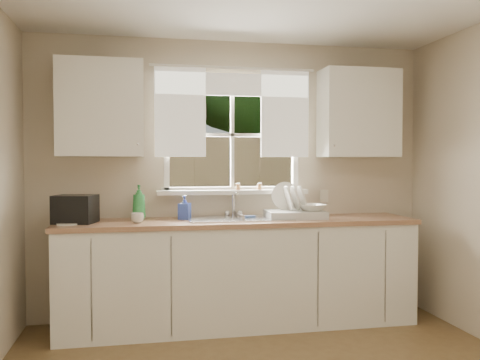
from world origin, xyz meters
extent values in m
cube|color=beige|center=(0.00, 2.00, 0.57)|extent=(3.60, 0.02, 1.15)
cube|color=beige|center=(0.00, 2.00, 2.33)|extent=(3.60, 0.02, 0.35)
cube|color=beige|center=(-1.20, 2.00, 1.65)|extent=(1.20, 0.02, 1.00)
cube|color=beige|center=(1.20, 2.00, 1.65)|extent=(1.20, 0.02, 1.00)
cube|color=white|center=(0.00, 2.02, 1.15)|extent=(1.30, 0.06, 0.05)
cube|color=white|center=(0.00, 2.02, 2.15)|extent=(1.30, 0.06, 0.05)
cube|color=white|center=(-0.60, 2.02, 1.65)|extent=(0.05, 0.06, 1.05)
cube|color=white|center=(0.60, 2.02, 1.65)|extent=(0.05, 0.06, 1.05)
cube|color=white|center=(0.00, 2.02, 1.65)|extent=(0.03, 0.04, 1.00)
cube|color=white|center=(0.00, 2.02, 1.65)|extent=(1.20, 0.04, 0.03)
cube|color=white|center=(0.00, 1.96, 1.13)|extent=(1.38, 0.14, 0.04)
cylinder|color=white|center=(0.00, 1.94, 2.25)|extent=(1.50, 0.02, 0.02)
cube|color=white|center=(-0.48, 1.95, 1.85)|extent=(0.45, 0.02, 0.80)
cube|color=white|center=(0.48, 1.95, 1.85)|extent=(0.45, 0.02, 0.80)
cube|color=white|center=(0.00, 1.95, 2.10)|extent=(1.40, 0.02, 0.20)
cube|color=white|center=(0.00, 1.68, 0.43)|extent=(3.00, 0.62, 0.87)
cube|color=#9E6F4F|center=(0.00, 1.68, 0.89)|extent=(3.04, 0.65, 0.04)
cube|color=white|center=(-1.15, 1.82, 1.85)|extent=(0.70, 0.33, 0.80)
cube|color=white|center=(1.15, 1.82, 1.85)|extent=(0.70, 0.33, 0.80)
cube|color=beige|center=(0.88, 1.99, 1.08)|extent=(0.08, 0.01, 0.12)
cylinder|color=brown|center=(0.04, 1.94, 1.18)|extent=(0.04, 0.04, 0.06)
cylinder|color=brown|center=(0.24, 1.94, 1.18)|extent=(0.04, 0.04, 0.06)
cube|color=#335421|center=(0.00, 7.00, -0.02)|extent=(20.00, 10.00, 0.02)
cube|color=#947552|center=(0.00, 5.00, 0.90)|extent=(8.00, 0.10, 1.80)
cube|color=maroon|center=(-1.20, 8.50, 1.10)|extent=(3.00, 3.00, 2.20)
cube|color=black|center=(-1.20, 8.50, 2.35)|extent=(3.20, 3.20, 0.30)
cylinder|color=#423021|center=(1.40, 8.00, 1.60)|extent=(0.36, 0.36, 3.20)
sphere|color=#214716|center=(1.40, 8.00, 4.00)|extent=(4.00, 4.00, 4.00)
sphere|color=#214716|center=(0.30, 9.50, 4.50)|extent=(3.20, 3.20, 3.20)
cube|color=#B7B7BC|center=(0.00, 1.71, 0.83)|extent=(0.84, 0.46, 0.18)
cube|color=#B7B7BC|center=(0.00, 1.71, 0.92)|extent=(0.88, 0.50, 0.01)
cube|color=#B7B7BC|center=(0.00, 1.71, 0.89)|extent=(0.02, 0.41, 0.14)
cylinder|color=silver|center=(0.00, 1.96, 1.02)|extent=(0.03, 0.03, 0.22)
cylinder|color=silver|center=(0.00, 1.88, 1.13)|extent=(0.02, 0.18, 0.02)
sphere|color=silver|center=(-0.06, 1.96, 0.94)|extent=(0.05, 0.05, 0.05)
sphere|color=silver|center=(0.06, 1.96, 0.94)|extent=(0.05, 0.05, 0.05)
cube|color=silver|center=(0.50, 1.69, 0.94)|extent=(0.52, 0.41, 0.07)
cylinder|color=white|center=(0.45, 1.81, 1.10)|extent=(0.26, 0.09, 0.25)
cylinder|color=white|center=(0.44, 1.69, 1.09)|extent=(0.08, 0.22, 0.22)
cylinder|color=white|center=(0.50, 1.69, 1.09)|extent=(0.08, 0.22, 0.22)
cylinder|color=white|center=(0.56, 1.68, 1.09)|extent=(0.08, 0.22, 0.22)
imported|color=white|center=(0.64, 1.64, 1.01)|extent=(0.29, 0.29, 0.06)
imported|color=#2E8E43|center=(-0.84, 1.85, 1.06)|extent=(0.13, 0.13, 0.30)
imported|color=#2E46AE|center=(-0.46, 1.78, 1.01)|extent=(0.12, 0.12, 0.21)
imported|color=beige|center=(-0.46, 1.84, 0.98)|extent=(0.13, 0.13, 0.15)
cylinder|color=silver|center=(-1.39, 1.58, 0.92)|extent=(0.17, 0.17, 0.01)
imported|color=silver|center=(-0.86, 1.58, 0.95)|extent=(0.12, 0.12, 0.08)
cube|color=black|center=(-1.35, 1.69, 1.02)|extent=(0.37, 0.34, 0.23)
camera|label=1|loc=(-0.83, -2.57, 1.40)|focal=38.00mm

